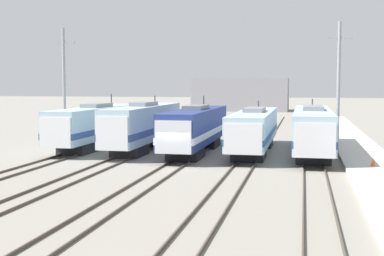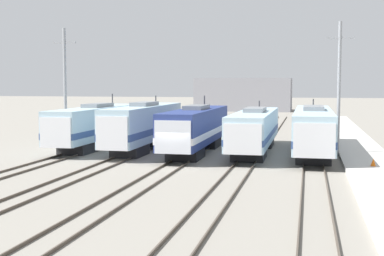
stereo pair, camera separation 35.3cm
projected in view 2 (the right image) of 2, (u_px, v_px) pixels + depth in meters
name	position (u px, v px, depth m)	size (l,w,h in m)	color
ground_plane	(175.00, 166.00, 39.37)	(400.00, 400.00, 0.00)	gray
rail_pair_far_left	(50.00, 160.00, 41.48)	(1.50, 120.00, 0.15)	#4C4238
rail_pair_center_left	(111.00, 162.00, 40.42)	(1.51, 120.00, 0.15)	#4C4238
rail_pair_center	(175.00, 165.00, 39.36)	(1.51, 120.00, 0.15)	#4C4238
rail_pair_center_right	(242.00, 167.00, 38.30)	(1.51, 120.00, 0.15)	#4C4238
rail_pair_far_right	(314.00, 169.00, 37.23)	(1.50, 120.00, 0.15)	#4C4238
locomotive_far_left	(96.00, 125.00, 50.26)	(2.90, 17.64, 5.01)	#232326
locomotive_center_left	(143.00, 126.00, 48.05)	(2.80, 16.72, 4.88)	#232326
locomotive_center	(195.00, 129.00, 46.14)	(2.98, 16.78, 4.91)	black
locomotive_center_right	(254.00, 130.00, 46.46)	(3.04, 18.12, 4.42)	#232326
locomotive_far_right	(313.00, 130.00, 45.26)	(3.11, 19.50, 4.62)	#232326
catenary_tower_left	(65.00, 86.00, 49.60)	(2.25, 0.28, 11.15)	gray
catenary_tower_right	(339.00, 86.00, 44.36)	(2.25, 0.28, 11.15)	gray
platform	(375.00, 170.00, 36.35)	(4.00, 120.00, 0.30)	beige
traffic_cone	(373.00, 162.00, 37.19)	(0.36, 0.36, 0.55)	orange
depot_building	(244.00, 94.00, 120.29)	(20.96, 11.13, 7.27)	gray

